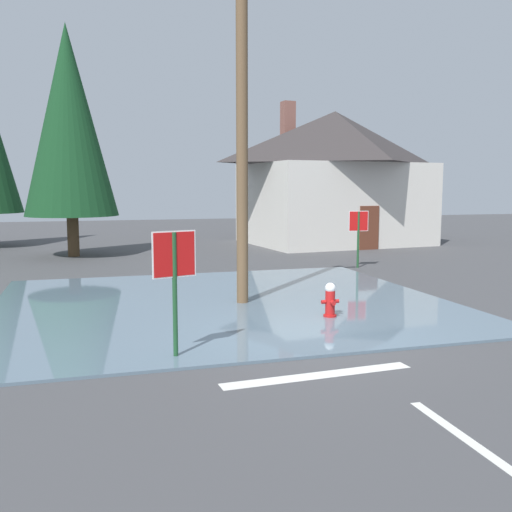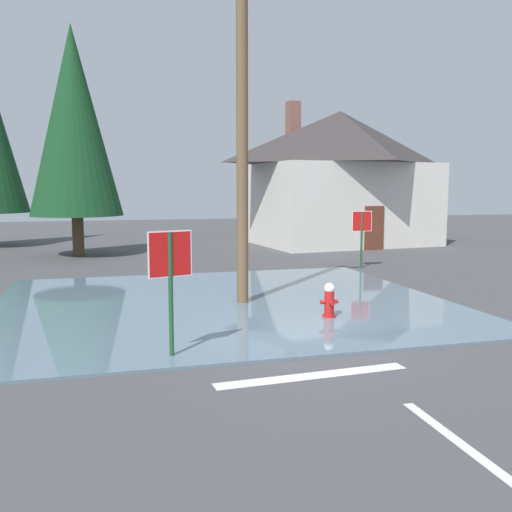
# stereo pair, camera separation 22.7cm
# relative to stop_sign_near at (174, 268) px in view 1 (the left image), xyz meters

# --- Properties ---
(ground_plane) EXTENTS (80.00, 80.00, 0.10)m
(ground_plane) POSITION_rel_stop_sign_near_xyz_m (2.78, 0.78, -1.59)
(ground_plane) COLOR #424244
(flood_puddle) EXTENTS (10.83, 9.62, 0.05)m
(flood_puddle) POSITION_rel_stop_sign_near_xyz_m (1.79, 4.16, -1.51)
(flood_puddle) COLOR slate
(flood_puddle) RESTS_ON ground
(lane_stop_bar) EXTENTS (3.13, 0.48, 0.01)m
(lane_stop_bar) POSITION_rel_stop_sign_near_xyz_m (1.97, -1.47, -1.54)
(lane_stop_bar) COLOR silver
(lane_stop_bar) RESTS_ON ground
(lane_center_stripe) EXTENTS (0.24, 3.04, 0.01)m
(lane_center_stripe) POSITION_rel_stop_sign_near_xyz_m (2.73, -4.38, -1.54)
(lane_center_stripe) COLOR silver
(lane_center_stripe) RESTS_ON ground
(stop_sign_near) EXTENTS (0.75, 0.23, 2.16)m
(stop_sign_near) POSITION_rel_stop_sign_near_xyz_m (0.00, 0.00, 0.00)
(stop_sign_near) COLOR #1E4C28
(stop_sign_near) RESTS_ON ground
(fire_hydrant) EXTENTS (0.40, 0.34, 0.80)m
(fire_hydrant) POSITION_rel_stop_sign_near_xyz_m (3.66, 1.95, -1.15)
(fire_hydrant) COLOR red
(fire_hydrant) RESTS_ON ground
(utility_pole) EXTENTS (1.60, 0.28, 8.79)m
(utility_pole) POSITION_rel_stop_sign_near_xyz_m (2.23, 3.98, 3.03)
(utility_pole) COLOR brown
(utility_pole) RESTS_ON ground
(stop_sign_far) EXTENTS (0.71, 0.10, 2.02)m
(stop_sign_far) POSITION_rel_stop_sign_near_xyz_m (7.82, 8.97, -0.11)
(stop_sign_far) COLOR #1E4C28
(stop_sign_far) RESTS_ON ground
(house) EXTENTS (9.52, 7.85, 7.11)m
(house) POSITION_rel_stop_sign_near_xyz_m (10.61, 17.38, 1.88)
(house) COLOR beige
(house) RESTS_ON ground
(pine_tree_mid_left) EXTENTS (3.74, 3.74, 9.35)m
(pine_tree_mid_left) POSITION_rel_stop_sign_near_xyz_m (-1.98, 15.33, 3.96)
(pine_tree_mid_left) COLOR #4C3823
(pine_tree_mid_left) RESTS_ON ground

